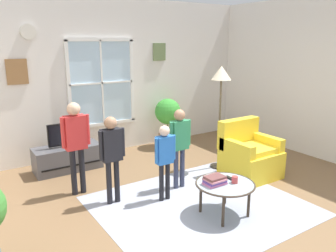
# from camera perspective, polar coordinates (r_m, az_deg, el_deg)

# --- Properties ---
(ground_plane) EXTENTS (6.46, 6.34, 0.02)m
(ground_plane) POSITION_cam_1_polar(r_m,az_deg,el_deg) (4.43, 6.62, -13.98)
(ground_plane) COLOR brown
(back_wall) EXTENTS (5.86, 0.17, 2.84)m
(back_wall) POSITION_cam_1_polar(r_m,az_deg,el_deg) (6.45, -10.09, 8.15)
(back_wall) COLOR silver
(back_wall) RESTS_ON ground_plane
(area_rug) EXTENTS (2.52, 2.24, 0.01)m
(area_rug) POSITION_cam_1_polar(r_m,az_deg,el_deg) (4.50, 5.44, -13.25)
(area_rug) COLOR #999EAD
(area_rug) RESTS_ON ground_plane
(tv_stand) EXTENTS (1.06, 0.47, 0.40)m
(tv_stand) POSITION_cam_1_polar(r_m,az_deg,el_deg) (5.81, -16.60, -5.21)
(tv_stand) COLOR #4C4C51
(tv_stand) RESTS_ON ground_plane
(television) EXTENTS (0.58, 0.08, 0.39)m
(television) POSITION_cam_1_polar(r_m,az_deg,el_deg) (5.69, -16.88, -1.33)
(television) COLOR #4C4C4C
(television) RESTS_ON tv_stand
(armchair) EXTENTS (0.76, 0.74, 0.87)m
(armchair) POSITION_cam_1_polar(r_m,az_deg,el_deg) (5.45, 13.54, -4.93)
(armchair) COLOR yellow
(armchair) RESTS_ON ground_plane
(coffee_table) EXTENTS (0.72, 0.72, 0.42)m
(coffee_table) POSITION_cam_1_polar(r_m,az_deg,el_deg) (4.18, 9.62, -9.88)
(coffee_table) COLOR #99B2B7
(coffee_table) RESTS_ON ground_plane
(book_stack) EXTENTS (0.26, 0.19, 0.10)m
(book_stack) POSITION_cam_1_polar(r_m,az_deg,el_deg) (4.10, 7.92, -9.08)
(book_stack) COLOR #C2639B
(book_stack) RESTS_ON coffee_table
(cup) EXTENTS (0.08, 0.08, 0.08)m
(cup) POSITION_cam_1_polar(r_m,az_deg,el_deg) (4.18, 11.22, -8.89)
(cup) COLOR #BF3F3F
(cup) RESTS_ON coffee_table
(remote_near_books) EXTENTS (0.04, 0.14, 0.02)m
(remote_near_books) POSITION_cam_1_polar(r_m,az_deg,el_deg) (4.29, 10.47, -8.68)
(remote_near_books) COLOR black
(remote_near_books) RESTS_ON coffee_table
(remote_near_cup) EXTENTS (0.06, 0.14, 0.02)m
(remote_near_cup) POSITION_cam_1_polar(r_m,az_deg,el_deg) (4.27, 8.00, -8.70)
(remote_near_cup) COLOR black
(remote_near_cup) RESTS_ON coffee_table
(person_black_shirt) EXTENTS (0.35, 0.16, 1.16)m
(person_black_shirt) POSITION_cam_1_polar(r_m,az_deg,el_deg) (4.35, -9.50, -4.03)
(person_black_shirt) COLOR black
(person_black_shirt) RESTS_ON ground_plane
(person_green_shirt) EXTENTS (0.35, 0.16, 1.16)m
(person_green_shirt) POSITION_cam_1_polar(r_m,az_deg,el_deg) (4.75, 1.95, -2.31)
(person_green_shirt) COLOR #333851
(person_green_shirt) RESTS_ON ground_plane
(person_blue_shirt) EXTENTS (0.31, 0.14, 1.03)m
(person_blue_shirt) POSITION_cam_1_polar(r_m,az_deg,el_deg) (4.40, -0.59, -4.79)
(person_blue_shirt) COLOR black
(person_blue_shirt) RESTS_ON ground_plane
(person_red_shirt) EXTENTS (0.39, 0.18, 1.29)m
(person_red_shirt) POSITION_cam_1_polar(r_m,az_deg,el_deg) (4.70, -15.36, -1.93)
(person_red_shirt) COLOR black
(person_red_shirt) RESTS_ON ground_plane
(potted_plant_by_window) EXTENTS (0.51, 0.51, 0.97)m
(potted_plant_by_window) POSITION_cam_1_polar(r_m,az_deg,el_deg) (6.71, -0.05, 1.41)
(potted_plant_by_window) COLOR #9E6B4C
(potted_plant_by_window) RESTS_ON ground_plane
(floor_lamp) EXTENTS (0.32, 0.32, 1.69)m
(floor_lamp) POSITION_cam_1_polar(r_m,az_deg,el_deg) (5.47, 8.96, 7.14)
(floor_lamp) COLOR black
(floor_lamp) RESTS_ON ground_plane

